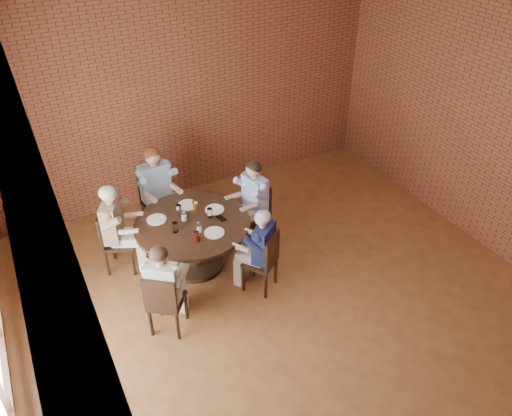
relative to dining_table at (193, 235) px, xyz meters
name	(u,v)px	position (x,y,z in m)	size (l,w,h in m)	color
floor	(297,323)	(0.69, -1.57, -0.53)	(7.00, 7.00, 0.00)	brown
ceiling	(316,44)	(0.69, -1.57, 2.87)	(7.00, 7.00, 0.00)	silver
wall_back	(183,95)	(0.69, 1.93, 1.17)	(7.00, 7.00, 0.00)	brown
ceiling_beam	(7,114)	(-1.76, -1.57, 2.74)	(0.22, 6.90, 0.26)	black
dining_table	(193,235)	(0.00, 0.00, 0.00)	(1.54, 1.54, 0.75)	black
chair_a	(256,209)	(1.05, 0.18, -0.03)	(0.48, 0.48, 0.92)	black
diner_a	(252,203)	(0.97, 0.17, 0.12)	(0.51, 0.63, 1.30)	#475AB9
chair_b	(157,198)	(-0.15, 1.12, -0.01)	(0.50, 0.50, 0.96)	black
diner_b	(158,191)	(-0.13, 1.03, 0.16)	(0.55, 0.68, 1.37)	#7F94A2
chair_c	(113,238)	(-0.96, 0.48, -0.03)	(0.56, 0.56, 0.92)	black
diner_c	(118,229)	(-0.89, 0.45, 0.13)	(0.51, 0.63, 1.31)	brown
chair_d	(164,302)	(-0.75, -0.96, -0.04)	(0.55, 0.55, 0.90)	black
diner_d	(165,288)	(-0.70, -0.90, 0.10)	(0.48, 0.59, 1.26)	#B7A890
chair_e	(265,260)	(0.63, -0.85, -0.05)	(0.53, 0.53, 0.88)	black
diner_e	(260,251)	(0.59, -0.79, 0.09)	(0.47, 0.57, 1.23)	#16193E
plate_a	(215,209)	(0.37, 0.12, 0.23)	(0.26, 0.26, 0.01)	white
plate_b	(187,205)	(0.09, 0.40, 0.23)	(0.26, 0.26, 0.01)	white
plate_c	(157,219)	(-0.40, 0.27, 0.23)	(0.26, 0.26, 0.01)	white
plate_d	(214,233)	(0.16, -0.35, 0.23)	(0.26, 0.26, 0.01)	white
glass_a	(210,213)	(0.25, -0.01, 0.29)	(0.07, 0.07, 0.14)	white
glass_b	(195,205)	(0.15, 0.26, 0.29)	(0.07, 0.07, 0.14)	white
glass_c	(179,209)	(-0.08, 0.26, 0.29)	(0.07, 0.07, 0.14)	white
glass_d	(184,216)	(-0.08, 0.09, 0.29)	(0.07, 0.07, 0.14)	white
glass_e	(175,227)	(-0.26, -0.10, 0.29)	(0.07, 0.07, 0.14)	white
glass_f	(197,237)	(-0.10, -0.40, 0.29)	(0.07, 0.07, 0.14)	white
glass_g	(199,227)	(0.00, -0.24, 0.29)	(0.07, 0.07, 0.14)	white
smartphone	(221,218)	(0.37, -0.10, 0.23)	(0.08, 0.16, 0.01)	black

